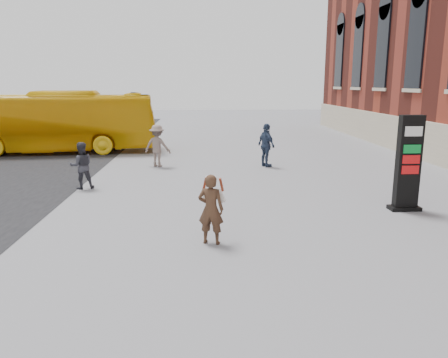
{
  "coord_description": "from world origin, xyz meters",
  "views": [
    {
      "loc": [
        -0.76,
        -9.29,
        3.49
      ],
      "look_at": [
        -0.27,
        0.92,
        1.24
      ],
      "focal_mm": 35.0,
      "sensor_mm": 36.0,
      "label": 1
    }
  ],
  "objects_px": {
    "pedestrian_a": "(81,166)",
    "pedestrian_b": "(157,146)",
    "woman": "(211,208)",
    "pedestrian_c": "(266,145)",
    "bus": "(45,122)",
    "info_pylon": "(408,164)"
  },
  "relations": [
    {
      "from": "pedestrian_a",
      "to": "pedestrian_b",
      "type": "distance_m",
      "value": 4.47
    },
    {
      "from": "woman",
      "to": "pedestrian_c",
      "type": "xyz_separation_m",
      "value": [
        2.52,
        9.06,
        0.11
      ]
    },
    {
      "from": "woman",
      "to": "bus",
      "type": "distance_m",
      "value": 15.78
    },
    {
      "from": "info_pylon",
      "to": "woman",
      "type": "bearing_deg",
      "value": -157.61
    },
    {
      "from": "woman",
      "to": "pedestrian_b",
      "type": "relative_size",
      "value": 0.88
    },
    {
      "from": "bus",
      "to": "pedestrian_b",
      "type": "distance_m",
      "value": 7.41
    },
    {
      "from": "pedestrian_a",
      "to": "pedestrian_c",
      "type": "bearing_deg",
      "value": -171.84
    },
    {
      "from": "pedestrian_a",
      "to": "pedestrian_b",
      "type": "relative_size",
      "value": 0.88
    },
    {
      "from": "pedestrian_a",
      "to": "woman",
      "type": "bearing_deg",
      "value": 107.97
    },
    {
      "from": "bus",
      "to": "pedestrian_b",
      "type": "xyz_separation_m",
      "value": [
        6.09,
        -4.16,
        -0.67
      ]
    },
    {
      "from": "woman",
      "to": "pedestrian_c",
      "type": "relative_size",
      "value": 0.86
    },
    {
      "from": "bus",
      "to": "pedestrian_c",
      "type": "height_order",
      "value": "bus"
    },
    {
      "from": "info_pylon",
      "to": "pedestrian_a",
      "type": "xyz_separation_m",
      "value": [
        -9.74,
        3.03,
        -0.54
      ]
    },
    {
      "from": "woman",
      "to": "pedestrian_a",
      "type": "relative_size",
      "value": 1.0
    },
    {
      "from": "woman",
      "to": "pedestrian_b",
      "type": "distance_m",
      "value": 9.54
    },
    {
      "from": "pedestrian_c",
      "to": "info_pylon",
      "type": "bearing_deg",
      "value": 177.29
    },
    {
      "from": "bus",
      "to": "pedestrian_a",
      "type": "relative_size",
      "value": 7.11
    },
    {
      "from": "pedestrian_c",
      "to": "bus",
      "type": "bearing_deg",
      "value": 41.06
    },
    {
      "from": "info_pylon",
      "to": "pedestrian_c",
      "type": "bearing_deg",
      "value": 113.04
    },
    {
      "from": "bus",
      "to": "pedestrian_b",
      "type": "height_order",
      "value": "bus"
    },
    {
      "from": "info_pylon",
      "to": "bus",
      "type": "xyz_separation_m",
      "value": [
        -13.69,
        11.11,
        0.24
      ]
    },
    {
      "from": "bus",
      "to": "pedestrian_c",
      "type": "distance_m",
      "value": 11.61
    }
  ]
}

